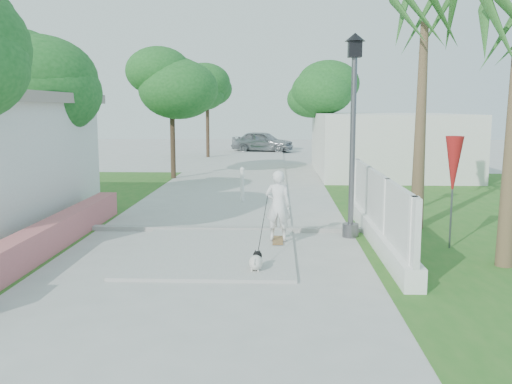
{
  "coord_description": "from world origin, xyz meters",
  "views": [
    {
      "loc": [
        1.27,
        -7.04,
        2.87
      ],
      "look_at": [
        0.81,
        4.84,
        1.1
      ],
      "focal_mm": 40.0,
      "sensor_mm": 36.0,
      "label": 1
    }
  ],
  "objects_px": {
    "bollard": "(242,184)",
    "dog": "(256,261)",
    "street_lamp": "(353,128)",
    "skateboarder": "(271,214)",
    "patio_umbrella": "(453,167)",
    "parked_car": "(263,142)"
  },
  "relations": [
    {
      "from": "bollard",
      "to": "parked_car",
      "type": "height_order",
      "value": "parked_car"
    },
    {
      "from": "patio_umbrella",
      "to": "skateboarder",
      "type": "relative_size",
      "value": 0.97
    },
    {
      "from": "bollard",
      "to": "patio_umbrella",
      "type": "relative_size",
      "value": 0.47
    },
    {
      "from": "skateboarder",
      "to": "parked_car",
      "type": "height_order",
      "value": "skateboarder"
    },
    {
      "from": "bollard",
      "to": "dog",
      "type": "bearing_deg",
      "value": -84.58
    },
    {
      "from": "bollard",
      "to": "patio_umbrella",
      "type": "height_order",
      "value": "patio_umbrella"
    },
    {
      "from": "bollard",
      "to": "patio_umbrella",
      "type": "distance_m",
      "value": 7.25
    },
    {
      "from": "dog",
      "to": "parked_car",
      "type": "xyz_separation_m",
      "value": [
        -0.61,
        27.33,
        0.48
      ]
    },
    {
      "from": "skateboarder",
      "to": "dog",
      "type": "height_order",
      "value": "skateboarder"
    },
    {
      "from": "patio_umbrella",
      "to": "bollard",
      "type": "bearing_deg",
      "value": 129.91
    },
    {
      "from": "skateboarder",
      "to": "patio_umbrella",
      "type": "bearing_deg",
      "value": -170.54
    },
    {
      "from": "street_lamp",
      "to": "bollard",
      "type": "bearing_deg",
      "value": 120.96
    },
    {
      "from": "dog",
      "to": "street_lamp",
      "type": "bearing_deg",
      "value": 61.29
    },
    {
      "from": "skateboarder",
      "to": "dog",
      "type": "xyz_separation_m",
      "value": [
        -0.24,
        -1.68,
        -0.54
      ]
    },
    {
      "from": "street_lamp",
      "to": "patio_umbrella",
      "type": "relative_size",
      "value": 1.93
    },
    {
      "from": "parked_car",
      "to": "dog",
      "type": "bearing_deg",
      "value": -163.07
    },
    {
      "from": "street_lamp",
      "to": "dog",
      "type": "relative_size",
      "value": 8.18
    },
    {
      "from": "bollard",
      "to": "parked_car",
      "type": "relative_size",
      "value": 0.27
    },
    {
      "from": "skateboarder",
      "to": "dog",
      "type": "bearing_deg",
      "value": 88.33
    },
    {
      "from": "street_lamp",
      "to": "skateboarder",
      "type": "distance_m",
      "value": 2.72
    },
    {
      "from": "street_lamp",
      "to": "patio_umbrella",
      "type": "distance_m",
      "value": 2.27
    },
    {
      "from": "bollard",
      "to": "skateboarder",
      "type": "relative_size",
      "value": 0.46
    }
  ]
}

